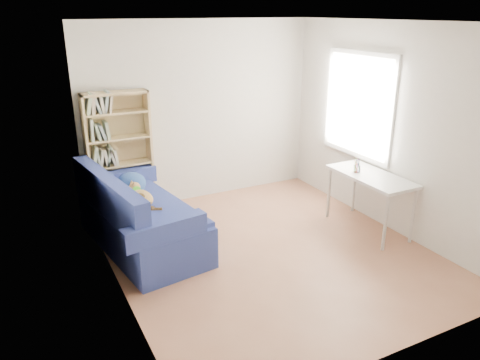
# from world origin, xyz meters

# --- Properties ---
(ground) EXTENTS (4.00, 4.00, 0.00)m
(ground) POSITION_xyz_m (0.00, 0.00, 0.00)
(ground) COLOR #925C42
(ground) RESTS_ON ground
(room_shell) EXTENTS (3.54, 4.04, 2.62)m
(room_shell) POSITION_xyz_m (0.10, 0.03, 1.64)
(room_shell) COLOR silver
(room_shell) RESTS_ON ground
(sofa) EXTENTS (1.18, 2.06, 0.95)m
(sofa) POSITION_xyz_m (-1.32, 0.83, 0.36)
(sofa) COLOR navy
(sofa) RESTS_ON ground
(bookshelf) EXTENTS (0.86, 0.27, 1.72)m
(bookshelf) POSITION_xyz_m (-1.26, 1.85, 0.79)
(bookshelf) COLOR tan
(bookshelf) RESTS_ON ground
(desk) EXTENTS (0.54, 1.18, 0.75)m
(desk) POSITION_xyz_m (1.46, -0.05, 0.67)
(desk) COLOR white
(desk) RESTS_ON ground
(pen_cup) EXTENTS (0.09, 0.09, 0.18)m
(pen_cup) POSITION_xyz_m (1.37, 0.12, 0.82)
(pen_cup) COLOR white
(pen_cup) RESTS_ON desk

